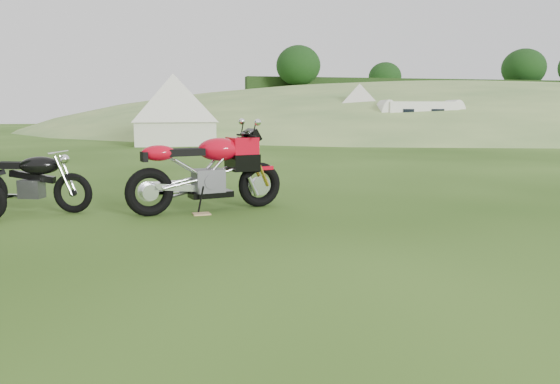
{
  "coord_description": "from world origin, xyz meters",
  "views": [
    {
      "loc": [
        -1.68,
        -6.02,
        1.49
      ],
      "look_at": [
        -0.2,
        0.4,
        0.51
      ],
      "focal_mm": 35.0,
      "sensor_mm": 36.0,
      "label": 1
    }
  ],
  "objects": [
    {
      "name": "plywood_board",
      "position": [
        -1.04,
        1.79,
        0.01
      ],
      "size": [
        0.26,
        0.22,
        0.02
      ],
      "primitive_type": "cube",
      "rotation": [
        0.0,
        0.0,
        0.11
      ],
      "color": "tan",
      "rests_on": "ground"
    },
    {
      "name": "tent_left",
      "position": [
        -0.79,
        18.57,
        1.45
      ],
      "size": [
        3.36,
        3.36,
        2.89
      ],
      "primitive_type": null,
      "rotation": [
        0.0,
        0.0,
        -0.01
      ],
      "color": "silver",
      "rests_on": "ground"
    },
    {
      "name": "hedgerow",
      "position": [
        24.0,
        40.0,
        0.0
      ],
      "size": [
        36.0,
        1.2,
        8.6
      ],
      "primitive_type": null,
      "color": "black",
      "rests_on": "ground"
    },
    {
      "name": "hillside",
      "position": [
        24.0,
        40.0,
        0.0
      ],
      "size": [
        80.0,
        64.0,
        8.0
      ],
      "primitive_type": "ellipsoid",
      "color": "#557D3F",
      "rests_on": "ground"
    },
    {
      "name": "vintage_moto_a",
      "position": [
        -3.48,
        2.54,
        0.48
      ],
      "size": [
        1.88,
        1.02,
        0.97
      ],
      "primitive_type": null,
      "rotation": [
        0.0,
        0.0,
        -0.34
      ],
      "color": "black",
      "rests_on": "ground"
    },
    {
      "name": "caravan",
      "position": [
        11.1,
        18.88,
        0.98
      ],
      "size": [
        4.42,
        2.52,
        1.95
      ],
      "primitive_type": null,
      "rotation": [
        0.0,
        0.0,
        -0.16
      ],
      "color": "white",
      "rests_on": "ground"
    },
    {
      "name": "sport_motorcycle",
      "position": [
        -0.93,
        2.06,
        0.69
      ],
      "size": [
        2.36,
        1.11,
        1.38
      ],
      "primitive_type": null,
      "rotation": [
        0.0,
        0.0,
        0.24
      ],
      "color": "red",
      "rests_on": "ground"
    },
    {
      "name": "ground",
      "position": [
        0.0,
        0.0,
        0.0
      ],
      "size": [
        120.0,
        120.0,
        0.0
      ],
      "primitive_type": "plane",
      "color": "#1E3C0D",
      "rests_on": "ground"
    },
    {
      "name": "tent_right",
      "position": [
        9.06,
        21.73,
        1.4
      ],
      "size": [
        4.12,
        4.12,
        2.79
      ],
      "primitive_type": null,
      "rotation": [
        0.0,
        0.0,
        -0.34
      ],
      "color": "silver",
      "rests_on": "ground"
    }
  ]
}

